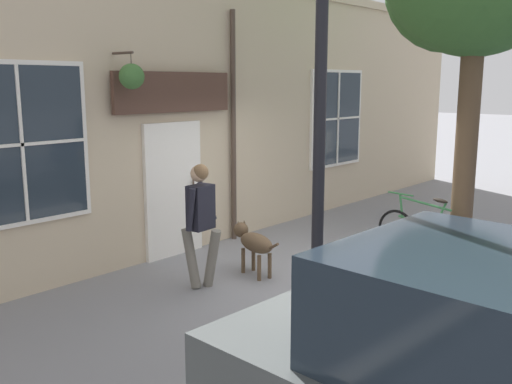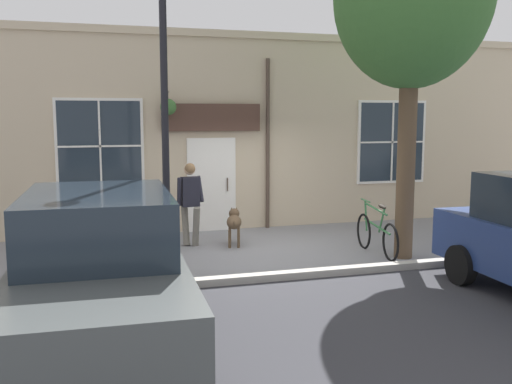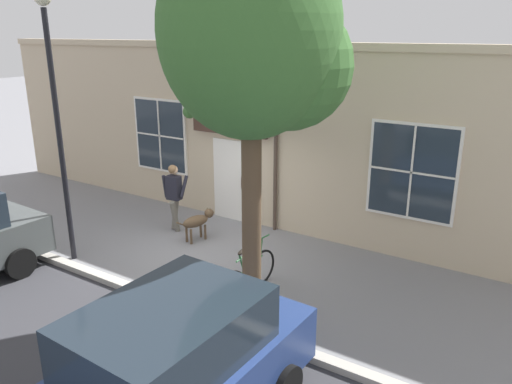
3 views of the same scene
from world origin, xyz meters
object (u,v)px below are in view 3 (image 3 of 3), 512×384
(dog_on_leash, at_px, (198,221))
(street_tree_by_curb, at_px, (261,42))
(leaning_bicycle, at_px, (248,275))
(pedestrian_walking, at_px, (174,192))
(parked_car_mid_block, at_px, (162,379))
(street_lamp, at_px, (54,95))

(dog_on_leash, height_order, street_tree_by_curb, street_tree_by_curb)
(street_tree_by_curb, height_order, leaning_bicycle, street_tree_by_curb)
(pedestrian_walking, height_order, parked_car_mid_block, parked_car_mid_block)
(street_tree_by_curb, distance_m, parked_car_mid_block, 4.90)
(parked_car_mid_block, bearing_deg, pedestrian_walking, -139.46)
(street_tree_by_curb, height_order, street_lamp, street_tree_by_curb)
(dog_on_leash, relative_size, parked_car_mid_block, 0.24)
(pedestrian_walking, bearing_deg, parked_car_mid_block, 40.54)
(street_tree_by_curb, bearing_deg, parked_car_mid_block, 12.32)
(pedestrian_walking, bearing_deg, dog_on_leash, 78.92)
(leaning_bicycle, height_order, street_lamp, street_lamp)
(leaning_bicycle, xyz_separation_m, parked_car_mid_block, (3.45, 1.13, 0.50))
(pedestrian_walking, distance_m, parked_car_mid_block, 6.72)
(parked_car_mid_block, bearing_deg, street_lamp, -117.65)
(street_tree_by_curb, bearing_deg, pedestrian_walking, -117.50)
(street_tree_by_curb, bearing_deg, leaning_bicycle, -121.12)
(dog_on_leash, distance_m, street_tree_by_curb, 5.23)
(street_tree_by_curb, xyz_separation_m, street_lamp, (0.50, -4.45, -1.03))
(dog_on_leash, height_order, street_lamp, street_lamp)
(leaning_bicycle, bearing_deg, street_tree_by_curb, 58.88)
(leaning_bicycle, bearing_deg, dog_on_leash, -121.86)
(street_tree_by_curb, distance_m, leaning_bicycle, 4.18)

